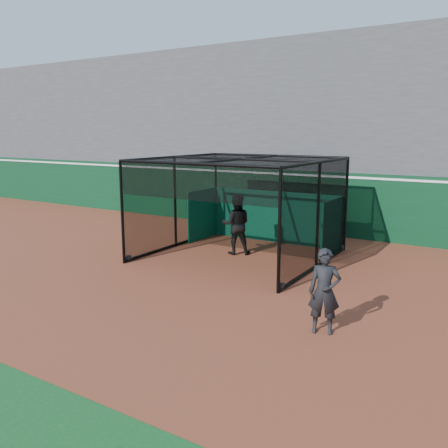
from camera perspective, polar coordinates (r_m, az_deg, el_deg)
The scene contains 6 objects.
ground at distance 12.78m, azimuth -6.20°, elevation -7.46°, with size 120.00×120.00×0.00m, color brown.
outfield_wall at distance 19.72m, azimuth 9.10°, elevation 2.85°, with size 50.00×0.50×2.50m.
grandstand at distance 23.06m, azimuth 13.08°, elevation 11.81°, with size 50.00×7.85×8.95m.
batting_cage at distance 15.39m, azimuth 1.98°, elevation 1.85°, with size 5.40×5.39×3.19m.
batter at distance 15.82m, azimuth 1.48°, elevation -0.05°, with size 0.98×0.76×2.01m, color black.
on_deck_player at distance 9.85m, azimuth 11.98°, elevation -7.95°, with size 0.74×0.61×1.76m.
Camera 1 is at (7.52, -9.52, 4.03)m, focal length 38.00 mm.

